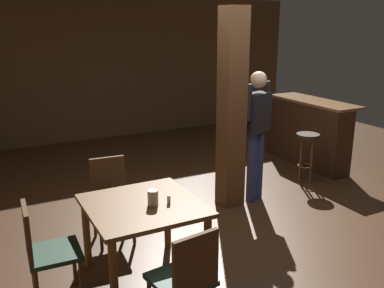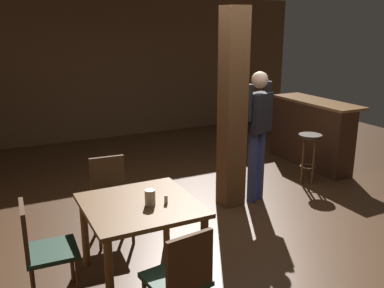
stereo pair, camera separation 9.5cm
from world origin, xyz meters
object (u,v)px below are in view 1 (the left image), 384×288
Objects in this scene: napkin_cup at (153,198)px; salt_shaker at (169,200)px; standing_person at (257,127)px; chair_south at (187,277)px; chair_north at (111,195)px; dining_table at (143,216)px; chair_west at (44,249)px; bar_stool_near at (307,146)px; bar_counter at (307,132)px.

salt_shaker is (0.14, -0.03, -0.03)m from napkin_cup.
standing_person reaches higher than napkin_cup.
chair_south and chair_north have the same top height.
dining_table is at bearing -87.86° from chair_north.
dining_table is at bearing 89.28° from chair_south.
napkin_cup is at bearing 84.46° from chair_south.
chair_west is at bearing 177.74° from dining_table.
bar_counter is at bearing 47.80° from bar_stool_near.
napkin_cup is at bearing -84.03° from chair_north.
chair_south is 0.54× the size of bar_counter.
bar_stool_near is (1.07, 0.20, -0.45)m from standing_person.
chair_west reaches higher than salt_shaker.
chair_south is 2.80m from standing_person.
standing_person is (2.01, 0.14, 0.50)m from chair_north.
chair_north reaches higher than dining_table.
chair_north is at bearing 95.97° from napkin_cup.
napkin_cup is 0.08× the size of standing_person.
chair_south is at bearing -145.38° from bar_stool_near.
bar_counter is at bearing 27.22° from standing_person.
chair_south is 6.39× the size of napkin_cup.
salt_shaker is at bearing -154.82° from bar_stool_near.
standing_person reaches higher than chair_south.
standing_person is (1.77, 1.14, 0.22)m from salt_shaker.
bar_stool_near is (3.08, 0.34, 0.04)m from chair_north.
bar_stool_near is at bearing 17.03° from chair_west.
bar_counter reaches higher than bar_stool_near.
napkin_cup is (0.10, -0.96, 0.31)m from chair_north.
chair_west is 0.54× the size of bar_counter.
napkin_cup is 1.87× the size of salt_shaker.
dining_table is 1.11× the size of chair_north.
dining_table is 0.90m from chair_north.
bar_stool_near is (2.84, 1.34, -0.23)m from salt_shaker.
chair_south is at bearing -90.72° from dining_table.
chair_west is at bearing -160.63° from standing_person.
chair_north is at bearing -175.94° from standing_person.
bar_stool_near is at bearing 6.35° from chair_north.
napkin_cup is 2.21m from standing_person.
dining_table is at bearing 153.14° from salt_shaker.
standing_person reaches higher than salt_shaker.
chair_west is 1.11m from salt_shaker.
bar_counter is (1.67, 0.86, -0.45)m from standing_person.
chair_west is 1.20× the size of bar_stool_near.
chair_west is 4.09m from bar_stool_near.
bar_counter is at bearing 30.12° from salt_shaker.
dining_table is 13.27× the size of salt_shaker.
salt_shaker is (1.07, -0.14, 0.28)m from chair_west.
salt_shaker is at bearing -147.30° from standing_person.
dining_table is 3.29m from bar_stool_near.
salt_shaker is at bearing -76.50° from chair_north.
chair_north is 6.39× the size of napkin_cup.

